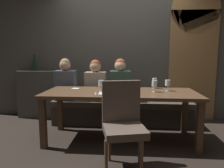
# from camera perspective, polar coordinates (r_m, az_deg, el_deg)

# --- Properties ---
(ground) EXTENTS (9.00, 9.00, 0.00)m
(ground) POSITION_cam_1_polar(r_m,az_deg,el_deg) (3.20, 2.23, -15.28)
(ground) COLOR black
(back_wall_tiled) EXTENTS (6.00, 0.12, 3.00)m
(back_wall_tiled) POSITION_cam_1_polar(r_m,az_deg,el_deg) (4.16, 3.07, 11.33)
(back_wall_tiled) COLOR #4C4944
(back_wall_tiled) RESTS_ON ground
(arched_door) EXTENTS (0.90, 0.05, 2.55)m
(arched_door) POSITION_cam_1_polar(r_m,az_deg,el_deg) (4.26, 21.72, 8.87)
(arched_door) COLOR olive
(arched_door) RESTS_ON ground
(back_counter) EXTENTS (1.10, 0.28, 0.95)m
(back_counter) POSITION_cam_1_polar(r_m,az_deg,el_deg) (4.38, -17.86, -2.69)
(back_counter) COLOR #413E3A
(back_counter) RESTS_ON ground
(dining_table) EXTENTS (2.20, 0.84, 0.74)m
(dining_table) POSITION_cam_1_polar(r_m,az_deg,el_deg) (3.00, 2.30, -3.77)
(dining_table) COLOR #493422
(dining_table) RESTS_ON ground
(banquette_bench) EXTENTS (2.50, 0.44, 0.45)m
(banquette_bench) POSITION_cam_1_polar(r_m,az_deg,el_deg) (3.78, 2.70, -7.86)
(banquette_bench) COLOR #312A23
(banquette_bench) RESTS_ON ground
(chair_near_side) EXTENTS (0.53, 0.53, 0.98)m
(chair_near_side) POSITION_cam_1_polar(r_m,az_deg,el_deg) (2.32, 3.05, -9.76)
(chair_near_side) COLOR brown
(chair_near_side) RESTS_ON ground
(diner_redhead) EXTENTS (0.36, 0.24, 0.76)m
(diner_redhead) POSITION_cam_1_polar(r_m,az_deg,el_deg) (3.80, -12.84, 0.96)
(diner_redhead) COLOR #4C515B
(diner_redhead) RESTS_ON banquette_bench
(diner_bearded) EXTENTS (0.36, 0.24, 0.73)m
(diner_bearded) POSITION_cam_1_polar(r_m,az_deg,el_deg) (3.68, -4.62, 0.73)
(diner_bearded) COLOR #9E9384
(diner_bearded) RESTS_ON banquette_bench
(diner_far_end) EXTENTS (0.36, 0.24, 0.75)m
(diner_far_end) POSITION_cam_1_polar(r_m,az_deg,el_deg) (3.66, 2.30, 0.86)
(diner_far_end) COLOR #2D473D
(diner_far_end) RESTS_ON banquette_bench
(wine_bottle_dark_red) EXTENTS (0.08, 0.08, 0.33)m
(wine_bottle_dark_red) POSITION_cam_1_polar(r_m,az_deg,el_deg) (4.39, -20.69, 5.04)
(wine_bottle_dark_red) COLOR black
(wine_bottle_dark_red) RESTS_ON back_counter
(wine_glass_far_right) EXTENTS (0.08, 0.08, 0.16)m
(wine_glass_far_right) POSITION_cam_1_polar(r_m,az_deg,el_deg) (3.12, 15.24, 0.17)
(wine_glass_far_right) COLOR silver
(wine_glass_far_right) RESTS_ON dining_table
(wine_glass_near_right) EXTENTS (0.08, 0.08, 0.16)m
(wine_glass_near_right) POSITION_cam_1_polar(r_m,az_deg,el_deg) (2.97, -3.10, 0.06)
(wine_glass_near_right) COLOR silver
(wine_glass_near_right) RESTS_ON dining_table
(wine_glass_end_left) EXTENTS (0.08, 0.08, 0.16)m
(wine_glass_end_left) POSITION_cam_1_polar(r_m,az_deg,el_deg) (2.99, 11.75, -0.04)
(wine_glass_end_left) COLOR silver
(wine_glass_end_left) RESTS_ON dining_table
(wine_glass_far_left) EXTENTS (0.08, 0.08, 0.16)m
(wine_glass_far_left) POSITION_cam_1_polar(r_m,az_deg,el_deg) (3.32, 11.81, 0.74)
(wine_glass_far_left) COLOR silver
(wine_glass_far_left) RESTS_ON dining_table
(espresso_cup) EXTENTS (0.12, 0.12, 0.06)m
(espresso_cup) POSITION_cam_1_polar(r_m,az_deg,el_deg) (3.01, 1.31, -1.52)
(espresso_cup) COLOR white
(espresso_cup) RESTS_ON dining_table
(dessert_plate) EXTENTS (0.19, 0.19, 0.05)m
(dessert_plate) POSITION_cam_1_polar(r_m,az_deg,el_deg) (2.80, -1.67, -2.51)
(dessert_plate) COLOR white
(dessert_plate) RESTS_ON dining_table
(fork_on_table) EXTENTS (0.04, 0.17, 0.01)m
(fork_on_table) POSITION_cam_1_polar(r_m,az_deg,el_deg) (2.81, -4.58, -2.69)
(fork_on_table) COLOR silver
(fork_on_table) RESTS_ON dining_table
(folded_napkin) EXTENTS (0.12, 0.11, 0.01)m
(folded_napkin) POSITION_cam_1_polar(r_m,az_deg,el_deg) (3.26, -10.14, -1.26)
(folded_napkin) COLOR silver
(folded_napkin) RESTS_ON dining_table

